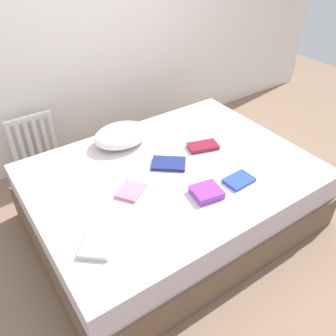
{
  "coord_description": "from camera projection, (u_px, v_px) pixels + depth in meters",
  "views": [
    {
      "loc": [
        -1.16,
        -1.64,
        2.01
      ],
      "look_at": [
        0.0,
        0.05,
        0.48
      ],
      "focal_mm": 37.67,
      "sensor_mm": 36.0,
      "label": 1
    }
  ],
  "objects": [
    {
      "name": "ground_plane",
      "position": [
        172.0,
        219.0,
        2.82
      ],
      "size": [
        8.0,
        8.0,
        0.0
      ],
      "primitive_type": "plane",
      "color": "#7F6651"
    },
    {
      "name": "bed",
      "position": [
        172.0,
        196.0,
        2.67
      ],
      "size": [
        2.0,
        1.5,
        0.5
      ],
      "color": "brown",
      "rests_on": "ground"
    },
    {
      "name": "radiator",
      "position": [
        33.0,
        141.0,
        3.1
      ],
      "size": [
        0.4,
        0.04,
        0.48
      ],
      "color": "white",
      "rests_on": "ground"
    },
    {
      "name": "pillow",
      "position": [
        121.0,
        135.0,
        2.75
      ],
      "size": [
        0.44,
        0.34,
        0.15
      ],
      "primitive_type": "ellipsoid",
      "color": "white",
      "rests_on": "bed"
    },
    {
      "name": "textbook_pink",
      "position": [
        131.0,
        191.0,
        2.31
      ],
      "size": [
        0.23,
        0.22,
        0.02
      ],
      "primitive_type": "cube",
      "rotation": [
        0.0,
        0.0,
        0.6
      ],
      "color": "pink",
      "rests_on": "bed"
    },
    {
      "name": "textbook_maroon",
      "position": [
        203.0,
        146.0,
        2.73
      ],
      "size": [
        0.26,
        0.19,
        0.03
      ],
      "primitive_type": "cube",
      "rotation": [
        0.0,
        0.0,
        -0.3
      ],
      "color": "maroon",
      "rests_on": "bed"
    },
    {
      "name": "textbook_white",
      "position": [
        98.0,
        243.0,
        1.95
      ],
      "size": [
        0.27,
        0.28,
        0.03
      ],
      "primitive_type": "cube",
      "rotation": [
        0.0,
        0.0,
        0.86
      ],
      "color": "white",
      "rests_on": "bed"
    },
    {
      "name": "textbook_purple",
      "position": [
        207.0,
        192.0,
        2.28
      ],
      "size": [
        0.21,
        0.2,
        0.05
      ],
      "primitive_type": "cube",
      "rotation": [
        0.0,
        0.0,
        -0.17
      ],
      "color": "purple",
      "rests_on": "bed"
    },
    {
      "name": "textbook_blue",
      "position": [
        239.0,
        180.0,
        2.39
      ],
      "size": [
        0.2,
        0.15,
        0.03
      ],
      "primitive_type": "cube",
      "rotation": [
        0.0,
        0.0,
        0.04
      ],
      "color": "#2847B7",
      "rests_on": "bed"
    },
    {
      "name": "textbook_navy",
      "position": [
        169.0,
        164.0,
        2.55
      ],
      "size": [
        0.29,
        0.28,
        0.03
      ],
      "primitive_type": "cube",
      "rotation": [
        0.0,
        0.0,
        -0.69
      ],
      "color": "navy",
      "rests_on": "bed"
    }
  ]
}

